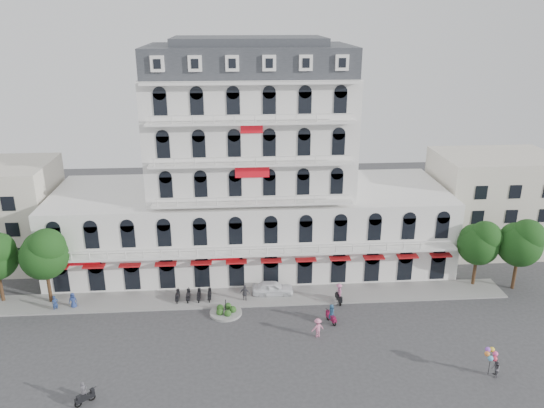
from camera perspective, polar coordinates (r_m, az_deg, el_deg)
The scene contains 18 objects.
ground at distance 48.96m, azimuth -1.42°, elevation -15.26°, with size 120.00×120.00×0.00m, color #38383A.
sidewalk at distance 56.51m, azimuth -1.87°, elevation -9.94°, with size 53.00×4.00×0.16m, color gray.
main_building at distance 60.80m, azimuth -2.31°, elevation 2.45°, with size 45.00×15.00×25.80m.
flank_building_east at distance 71.37m, azimuth 22.51°, elevation 0.23°, with size 14.00×10.00×12.00m, color beige.
traffic_island at distance 53.83m, azimuth -4.99°, elevation -11.44°, with size 3.20×3.20×1.60m.
parked_scooter_row at distance 56.54m, azimuth -8.40°, elevation -10.24°, with size 4.40×1.80×1.10m, color black, non-canonical shape.
tree_west_inner at distance 57.66m, azimuth -23.32°, elevation -4.80°, with size 4.76×4.76×8.25m.
tree_east_inner at distance 60.72m, azimuth 21.40°, elevation -3.79°, with size 4.40×4.37×7.57m.
tree_east_outer at distance 61.60m, azimuth 25.20°, elevation -3.66°, with size 4.65×4.65×8.05m.
parked_car at distance 56.70m, azimuth 0.09°, elevation -9.04°, with size 1.77×4.39×1.50m, color white.
rider_west at distance 45.12m, azimuth -19.55°, elevation -18.74°, with size 1.40×1.22×1.99m.
rider_east at distance 52.18m, azimuth 6.40°, elevation -11.67°, with size 0.88×1.62×2.01m.
rider_center at distance 55.42m, azimuth 7.21°, elevation -9.44°, with size 0.78×1.70×2.22m.
pedestrian_left at distance 57.84m, azimuth -20.61°, elevation -9.70°, with size 0.84×0.54×1.71m, color navy.
pedestrian_mid at distance 55.42m, azimuth -2.92°, elevation -9.58°, with size 1.10×0.46×1.87m, color #505056.
pedestrian_right at distance 50.16m, azimuth 4.94°, elevation -13.11°, with size 1.19×0.69×1.85m, color pink.
pedestrian_far at distance 58.01m, azimuth -22.29°, elevation -9.88°, with size 0.61×0.40×1.66m, color navy.
balloon_vendor at distance 48.64m, azimuth 22.75°, elevation -15.44°, with size 1.34×1.26×2.45m.
Camera 1 is at (-1.68, -39.97, 28.22)m, focal length 35.00 mm.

